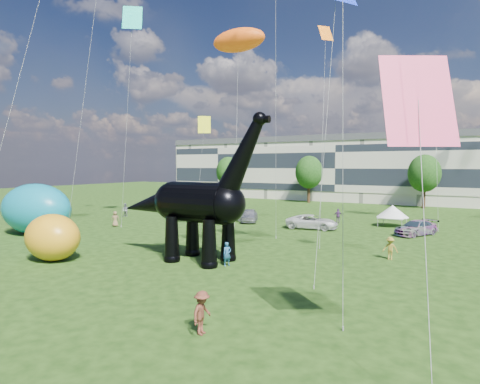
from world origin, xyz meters
The scene contains 16 objects.
ground centered at (0.00, 0.00, 0.00)m, with size 220.00×220.00×0.00m, color #16330C.
terrace_row centered at (-8.00, 62.00, 6.00)m, with size 78.00×11.00×12.00m, color beige.
tree_far_left centered at (-30.00, 53.00, 6.29)m, with size 5.20×5.20×9.44m.
tree_mid_left centered at (-12.00, 53.00, 6.29)m, with size 5.20×5.20×9.44m.
tree_mid_right centered at (8.00, 53.00, 6.29)m, with size 5.20×5.20×9.44m.
dinosaur_sculpture centered at (-3.07, 4.64, 4.19)m, with size 13.50×3.75×11.08m.
car_silver centered at (-9.22, 24.48, 0.83)m, with size 1.95×4.85×1.65m, color #B6B7BB.
car_grey centered at (-11.50, 24.41, 0.68)m, with size 1.44×4.13×1.36m, color slate.
car_white centered at (-0.48, 23.14, 0.79)m, with size 2.63×5.71×1.59m, color silver.
car_dark centered at (10.08, 24.54, 0.75)m, with size 2.11×5.19×1.51m, color #595960.
gazebo_near centered at (6.97, 29.67, 1.75)m, with size 3.76×3.76×2.49m.
gazebo_left centered at (-21.19, 29.57, 2.01)m, with size 5.12×5.12×2.87m.
inflatable_teal centered at (-23.86, 5.53, 2.62)m, with size 8.38×5.24×5.24m, color #0C7E9A.
inflatable_yellow centered at (-12.04, -0.84, 1.75)m, with size 4.56×3.50×3.50m, color orange.
visitors centered at (-1.79, 15.21, 0.88)m, with size 52.16×44.63×1.86m.
kites centered at (2.50, 15.83, 19.77)m, with size 58.35×52.63×27.79m.
Camera 1 is at (14.90, -19.36, 7.12)m, focal length 30.00 mm.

